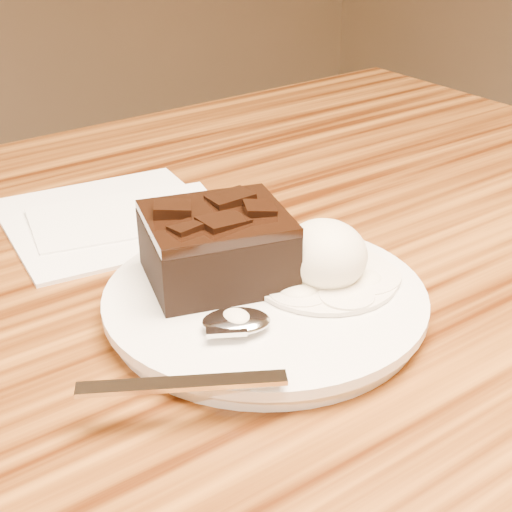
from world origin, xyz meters
TOP-DOWN VIEW (x-y plane):
  - plate at (0.08, -0.03)m, footprint 0.21×0.21m
  - brownie at (0.07, 0.00)m, footprint 0.11×0.10m
  - ice_cream_scoop at (0.12, -0.04)m, footprint 0.05×0.06m
  - melt_puddle at (0.12, -0.04)m, footprint 0.10×0.10m
  - spoon at (0.04, -0.06)m, footprint 0.16×0.11m
  - napkin at (0.07, 0.16)m, footprint 0.19×0.19m
  - crumb_a at (0.14, -0.05)m, footprint 0.01×0.01m
  - crumb_b at (0.09, -0.02)m, footprint 0.01×0.01m

SIDE VIEW (x-z plane):
  - napkin at x=0.07m, z-range 0.75..0.76m
  - plate at x=0.08m, z-range 0.75..0.77m
  - melt_puddle at x=0.12m, z-range 0.77..0.77m
  - crumb_b at x=0.09m, z-range 0.77..0.77m
  - crumb_a at x=0.14m, z-range 0.77..0.77m
  - spoon at x=0.04m, z-range 0.77..0.78m
  - ice_cream_scoop at x=0.12m, z-range 0.76..0.81m
  - brownie at x=0.07m, z-range 0.77..0.81m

